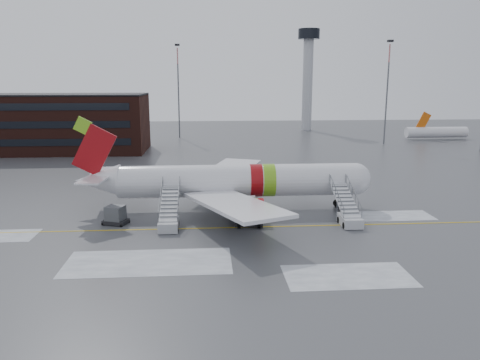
{
  "coord_description": "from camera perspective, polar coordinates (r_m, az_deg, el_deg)",
  "views": [
    {
      "loc": [
        -1.0,
        -47.7,
        15.11
      ],
      "look_at": [
        2.8,
        4.08,
        4.0
      ],
      "focal_mm": 35.0,
      "sensor_mm": 36.0,
      "label": 1
    }
  ],
  "objects": [
    {
      "name": "airstair_aft",
      "position": [
        49.44,
        -8.64,
        -4.57
      ],
      "size": [
        2.05,
        7.7,
        3.48
      ],
      "color": "#A5A8AC",
      "rests_on": "ground"
    },
    {
      "name": "uld_container",
      "position": [
        51.82,
        -14.94,
        -4.22
      ],
      "size": [
        2.89,
        2.49,
        1.99
      ],
      "color": "black",
      "rests_on": "ground"
    },
    {
      "name": "airliner",
      "position": [
        55.11,
        -1.14,
        -0.17
      ],
      "size": [
        35.03,
        32.97,
        11.18
      ],
      "color": "silver",
      "rests_on": "ground"
    },
    {
      "name": "light_mast_far_n",
      "position": [
        125.9,
        -7.53,
        11.4
      ],
      "size": [
        1.2,
        1.2,
        24.25
      ],
      "color": "#595B60",
      "rests_on": "ground"
    },
    {
      "name": "ground",
      "position": [
        50.04,
        -2.87,
        -5.51
      ],
      "size": [
        260.0,
        260.0,
        0.0
      ],
      "primitive_type": "plane",
      "color": "#494C4F",
      "rests_on": "ground"
    },
    {
      "name": "airstair_fwd",
      "position": [
        51.54,
        13.04,
        -4.05
      ],
      "size": [
        2.05,
        7.7,
        3.48
      ],
      "color": "#B9BBC1",
      "rests_on": "ground"
    },
    {
      "name": "pushback_tug",
      "position": [
        49.46,
        0.91,
        -4.82
      ],
      "size": [
        3.07,
        2.45,
        1.66
      ],
      "color": "black",
      "rests_on": "ground"
    },
    {
      "name": "distant_aircraft",
      "position": [
        129.37,
        25.31,
        4.21
      ],
      "size": [
        35.0,
        18.0,
        8.0
      ],
      "primitive_type": null,
      "color": "#D8590C",
      "rests_on": "ground"
    },
    {
      "name": "control_tower",
      "position": [
        146.07,
        8.28,
        13.39
      ],
      "size": [
        6.4,
        6.4,
        30.0
      ],
      "color": "#B2B5BA",
      "rests_on": "ground"
    },
    {
      "name": "light_mast_far_ne",
      "position": [
        117.83,
        17.53,
        10.91
      ],
      "size": [
        1.2,
        1.2,
        24.25
      ],
      "color": "#595B60",
      "rests_on": "ground"
    }
  ]
}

